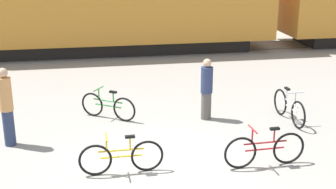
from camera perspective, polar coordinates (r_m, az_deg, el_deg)
name	(u,v)px	position (r m, az deg, el deg)	size (l,w,h in m)	color
ground_plane	(163,166)	(9.99, -0.59, -8.66)	(80.00, 80.00, 0.00)	gray
rail_near	(124,55)	(19.51, -5.37, 4.85)	(51.64, 0.07, 0.01)	#4C4238
rail_far	(122,47)	(20.91, -5.69, 5.75)	(51.64, 0.07, 0.01)	#4C4238
bicycle_maroon	(265,150)	(10.02, 11.71, -6.60)	(1.79, 0.46, 0.88)	black
bicycle_green	(108,106)	(12.47, -7.33, -1.42)	(1.39, 0.95, 0.81)	black
bicycle_yellow	(121,157)	(9.58, -5.70, -7.59)	(1.73, 0.46, 0.84)	black
bicycle_silver	(289,107)	(12.60, 14.53, -1.53)	(0.46, 1.72, 0.89)	black
person_in_tan	(7,107)	(11.20, -19.08, -1.39)	(0.30, 0.30, 1.85)	#283351
person_in_navy	(207,89)	(12.25, 4.72, 0.68)	(0.31, 0.31, 1.64)	#514C47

